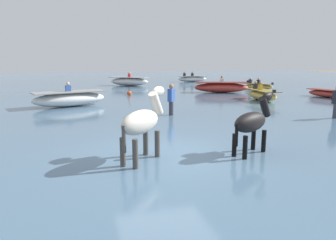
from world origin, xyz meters
name	(u,v)px	position (x,y,z in m)	size (l,w,h in m)	color
ground_plane	(166,164)	(0.00, 0.00, 0.00)	(120.00, 120.00, 0.00)	#756B56
water_surface	(119,105)	(0.00, 10.00, 0.14)	(90.00, 90.00, 0.28)	slate
horse_lead_pinto	(142,124)	(-0.69, -0.41, 1.18)	(1.49, 1.55, 1.99)	beige
horse_trailing_black	(252,123)	(2.08, -0.61, 1.07)	(1.59, 1.05, 1.80)	black
boat_mid_channel	(221,87)	(7.97, 13.70, 0.66)	(4.15, 2.50, 1.23)	#BC382D
boat_distant_west	(326,93)	(13.18, 9.15, 0.52)	(1.36, 2.63, 0.48)	#BC382D
boat_far_inshore	(70,99)	(-2.59, 9.38, 0.67)	(3.94, 2.43, 1.25)	silver
boat_distant_east	(258,86)	(11.98, 15.23, 0.54)	(1.93, 2.54, 0.95)	gold
boat_near_port	(192,79)	(9.89, 25.19, 0.60)	(3.24, 1.21, 1.10)	silver
boat_mid_outer	(262,95)	(8.37, 8.92, 0.60)	(1.29, 2.92, 1.09)	gold
boat_far_offshore	(129,81)	(2.39, 21.59, 0.68)	(3.83, 3.16, 1.28)	silver
person_wading_close	(336,104)	(8.00, 2.88, 0.87)	(0.33, 0.38, 1.63)	#383842
person_wading_mid	(171,102)	(1.71, 5.40, 0.87)	(0.36, 0.37, 1.63)	#383842
channel_buoy	(129,93)	(1.13, 13.48, 0.45)	(0.31, 0.31, 0.72)	#E54C1E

